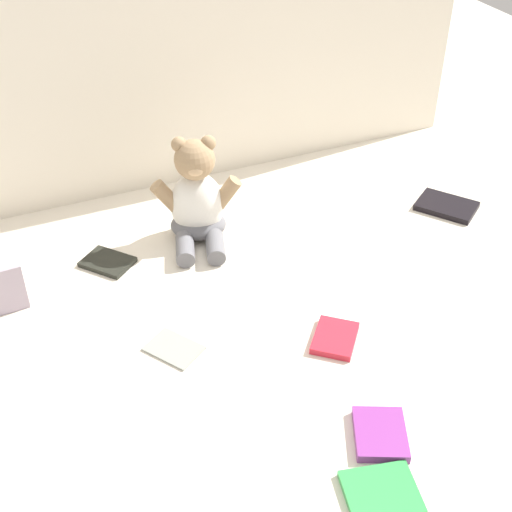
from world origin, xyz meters
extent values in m
plane|color=silver|center=(0.00, 0.00, 0.00)|extent=(3.20, 3.20, 0.00)
cube|color=silver|center=(0.00, 0.40, 0.31)|extent=(1.49, 0.03, 0.63)
ellipsoid|color=white|center=(-0.04, 0.15, 0.08)|extent=(0.14, 0.12, 0.15)
ellipsoid|color=slate|center=(-0.04, 0.15, 0.03)|extent=(0.15, 0.13, 0.05)
sphere|color=#9E7F5B|center=(-0.04, 0.15, 0.19)|extent=(0.11, 0.11, 0.09)
ellipsoid|color=tan|center=(-0.05, 0.12, 0.18)|extent=(0.04, 0.04, 0.03)
sphere|color=#9E7F5B|center=(-0.07, 0.16, 0.22)|extent=(0.04, 0.04, 0.03)
sphere|color=#9E7F5B|center=(-0.01, 0.15, 0.22)|extent=(0.04, 0.04, 0.03)
cylinder|color=#9E7F5B|center=(-0.10, 0.17, 0.10)|extent=(0.08, 0.05, 0.08)
cylinder|color=#9E7F5B|center=(0.02, 0.13, 0.10)|extent=(0.08, 0.05, 0.08)
cylinder|color=slate|center=(-0.10, 0.08, 0.02)|extent=(0.06, 0.09, 0.04)
cylinder|color=slate|center=(-0.04, 0.06, 0.02)|extent=(0.06, 0.09, 0.04)
cube|color=#88348C|center=(0.03, -0.50, 0.01)|extent=(0.12, 0.12, 0.02)
cube|color=black|center=(0.52, 0.02, 0.01)|extent=(0.15, 0.16, 0.01)
cube|color=black|center=(-0.26, 0.12, 0.01)|extent=(0.12, 0.12, 0.01)
cube|color=red|center=(0.07, -0.27, 0.01)|extent=(0.12, 0.12, 0.01)
cube|color=#969B90|center=(-0.21, -0.18, 0.00)|extent=(0.11, 0.12, 0.01)
cube|color=green|center=(-0.03, -0.59, 0.01)|extent=(0.12, 0.11, 0.01)
cube|color=#A192A4|center=(-0.47, 0.04, 0.05)|extent=(0.09, 0.02, 0.10)
camera|label=1|loc=(-0.44, -1.08, 0.89)|focal=49.36mm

